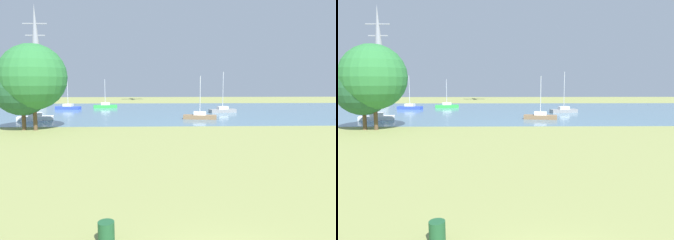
% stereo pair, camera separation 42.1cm
% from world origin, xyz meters
% --- Properties ---
extents(ground_plane, '(160.00, 160.00, 0.00)m').
position_xyz_m(ground_plane, '(0.00, 22.00, 0.00)').
color(ground_plane, '#8C9351').
extents(litter_bin, '(0.56, 0.56, 0.80)m').
position_xyz_m(litter_bin, '(-3.83, 2.51, 0.40)').
color(litter_bin, '#1E512D').
rests_on(litter_bin, ground).
extents(water_surface, '(140.00, 40.00, 0.02)m').
position_xyz_m(water_surface, '(0.00, 50.00, 0.01)').
color(water_surface, slate).
rests_on(water_surface, ground).
extents(sailboat_white, '(5.02, 2.63, 6.90)m').
position_xyz_m(sailboat_white, '(-19.32, 36.37, 0.46)').
color(sailboat_white, white).
rests_on(sailboat_white, water_surface).
extents(sailboat_brown, '(4.98, 2.26, 6.23)m').
position_xyz_m(sailboat_brown, '(4.08, 37.24, 0.45)').
color(sailboat_brown, brown).
rests_on(sailboat_brown, water_surface).
extents(sailboat_blue, '(4.98, 2.25, 6.59)m').
position_xyz_m(sailboat_blue, '(-19.68, 53.59, 0.46)').
color(sailboat_blue, blue).
rests_on(sailboat_blue, water_surface).
extents(sailboat_green, '(5.01, 2.48, 5.93)m').
position_xyz_m(sailboat_green, '(-13.02, 57.16, 0.45)').
color(sailboat_green, green).
rests_on(sailboat_green, water_surface).
extents(sailboat_gray, '(5.03, 2.73, 7.15)m').
position_xyz_m(sailboat_gray, '(9.39, 46.62, 0.46)').
color(sailboat_gray, gray).
rests_on(sailboat_gray, water_surface).
extents(tree_mid_shore, '(6.36, 6.36, 8.03)m').
position_xyz_m(tree_mid_shore, '(-17.28, 27.81, 4.85)').
color(tree_mid_shore, brown).
rests_on(tree_mid_shore, ground).
extents(tree_east_near, '(7.35, 7.35, 9.68)m').
position_xyz_m(tree_east_near, '(-15.93, 27.63, 5.99)').
color(tree_east_near, brown).
rests_on(tree_east_near, ground).
extents(electricity_pylon, '(6.40, 4.40, 25.65)m').
position_xyz_m(electricity_pylon, '(-34.21, 76.86, 12.84)').
color(electricity_pylon, gray).
rests_on(electricity_pylon, ground).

